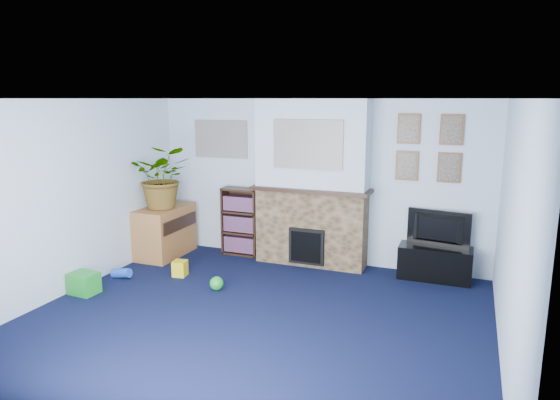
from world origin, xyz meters
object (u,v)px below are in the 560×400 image
at_px(television, 437,229).
at_px(tv_stand, 435,263).
at_px(bookshelf, 241,223).
at_px(sideboard, 165,233).

bearing_deg(television, tv_stand, 99.41).
xyz_separation_m(tv_stand, television, (0.00, 0.02, 0.47)).
bearing_deg(tv_stand, bookshelf, 178.50).
relative_size(bookshelf, sideboard, 1.07).
relative_size(tv_stand, bookshelf, 0.91).
bearing_deg(television, sideboard, 15.59).
bearing_deg(bookshelf, sideboard, -155.68).
distance_m(bookshelf, sideboard, 1.20).
distance_m(tv_stand, bookshelf, 2.93).
height_order(tv_stand, television, television).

